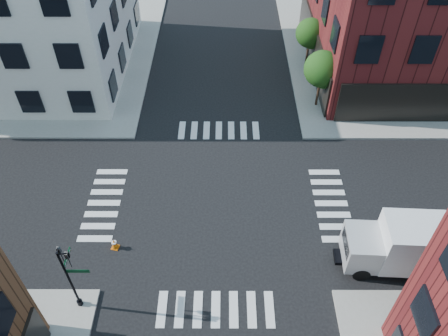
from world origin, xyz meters
TOP-DOWN VIEW (x-y plane):
  - ground at (0.00, 0.00)m, footprint 120.00×120.00m
  - sidewalk_ne at (21.00, 21.00)m, footprint 30.00×30.00m
  - sidewalk_nw at (-21.00, 21.00)m, footprint 30.00×30.00m
  - tree_near at (7.56, 9.98)m, footprint 2.69×2.69m
  - tree_far at (7.56, 15.98)m, footprint 2.43×2.43m
  - signal_pole at (-6.72, -6.68)m, footprint 1.29×1.24m
  - box_truck at (10.48, -4.39)m, footprint 7.50×2.59m
  - traffic_cone at (-5.70, -3.30)m, footprint 0.48×0.48m

SIDE VIEW (x-z plane):
  - ground at x=0.00m, z-range 0.00..0.00m
  - sidewalk_ne at x=21.00m, z-range 0.00..0.15m
  - sidewalk_nw at x=-21.00m, z-range 0.00..0.15m
  - traffic_cone at x=-5.70m, z-range -0.01..0.73m
  - box_truck at x=10.48m, z-range 0.07..3.41m
  - signal_pole at x=-6.72m, z-range 0.56..5.16m
  - tree_far at x=7.56m, z-range 0.84..4.91m
  - tree_near at x=7.56m, z-range 0.91..5.41m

